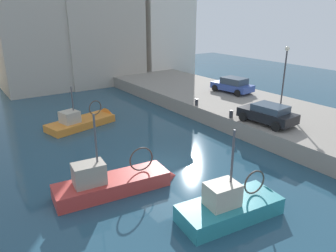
# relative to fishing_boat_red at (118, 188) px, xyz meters

# --- Properties ---
(water_surface) EXTENTS (80.00, 80.00, 0.00)m
(water_surface) POSITION_rel_fishing_boat_red_xyz_m (3.29, 0.70, -0.15)
(water_surface) COLOR navy
(water_surface) RESTS_ON ground
(quay_wall) EXTENTS (9.00, 56.00, 1.20)m
(quay_wall) POSITION_rel_fishing_boat_red_xyz_m (14.79, 0.70, 0.45)
(quay_wall) COLOR gray
(quay_wall) RESTS_ON ground
(fishing_boat_red) EXTENTS (6.65, 2.41, 4.99)m
(fishing_boat_red) POSITION_rel_fishing_boat_red_xyz_m (0.00, 0.00, 0.00)
(fishing_boat_red) COLOR #BC3833
(fishing_boat_red) RESTS_ON ground
(fishing_boat_teal) EXTENTS (5.64, 2.57, 4.99)m
(fishing_boat_teal) POSITION_rel_fishing_boat_red_xyz_m (3.40, -4.89, -0.01)
(fishing_boat_teal) COLOR teal
(fishing_boat_teal) RESTS_ON ground
(fishing_boat_orange) EXTENTS (6.36, 3.32, 4.22)m
(fishing_boat_orange) POSITION_rel_fishing_boat_red_xyz_m (2.37, 10.53, -0.04)
(fishing_boat_orange) COLOR orange
(fishing_boat_orange) RESTS_ON ground
(parked_car_black) EXTENTS (2.31, 4.04, 1.37)m
(parked_car_black) POSITION_rel_fishing_boat_red_xyz_m (11.75, 0.31, 1.76)
(parked_car_black) COLOR black
(parked_car_black) RESTS_ON quay_wall
(parked_car_blue) EXTENTS (2.44, 4.17, 1.46)m
(parked_car_blue) POSITION_rel_fishing_boat_red_xyz_m (16.35, 8.22, 1.79)
(parked_car_blue) COLOR #334C9E
(parked_car_blue) RESTS_ON quay_wall
(mooring_bollard_mid) EXTENTS (0.28, 0.28, 0.55)m
(mooring_bollard_mid) POSITION_rel_fishing_boat_red_xyz_m (10.64, 2.70, 1.32)
(mooring_bollard_mid) COLOR #2D2D33
(mooring_bollard_mid) RESTS_ON quay_wall
(mooring_bollard_north) EXTENTS (0.28, 0.28, 0.55)m
(mooring_bollard_north) POSITION_rel_fishing_boat_red_xyz_m (10.64, 6.70, 1.32)
(mooring_bollard_north) COLOR #2D2D33
(mooring_bollard_north) RESTS_ON quay_wall
(quay_streetlamp) EXTENTS (0.36, 0.36, 4.83)m
(quay_streetlamp) POSITION_rel_fishing_boat_red_xyz_m (16.29, 2.60, 4.30)
(quay_streetlamp) COLOR #38383D
(quay_streetlamp) RESTS_ON quay_wall
(waterfront_building_west_mid) EXTENTS (7.97, 7.77, 13.53)m
(waterfront_building_west_mid) POSITION_rel_fishing_boat_red_xyz_m (2.68, 25.84, 6.63)
(waterfront_building_west_mid) COLOR #B2A899
(waterfront_building_west_mid) RESTS_ON ground
(waterfront_building_central) EXTENTS (7.51, 6.81, 14.44)m
(waterfront_building_central) POSITION_rel_fishing_boat_red_xyz_m (19.53, 25.52, 7.09)
(waterfront_building_central) COLOR silver
(waterfront_building_central) RESTS_ON ground
(waterfront_building_east_mid) EXTENTS (9.85, 8.18, 18.65)m
(waterfront_building_east_mid) POSITION_rel_fishing_boat_red_xyz_m (10.24, 25.81, 9.19)
(waterfront_building_east_mid) COLOR #B2A899
(waterfront_building_east_mid) RESTS_ON ground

